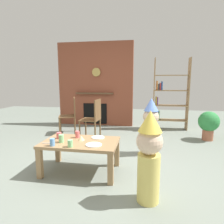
{
  "coord_description": "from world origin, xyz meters",
  "views": [
    {
      "loc": [
        0.71,
        -2.89,
        1.3
      ],
      "look_at": [
        0.15,
        0.4,
        0.76
      ],
      "focal_mm": 30.53,
      "sensor_mm": 36.0,
      "label": 1
    }
  ],
  "objects_px": {
    "paper_plate_front": "(94,145)",
    "paper_cup_far_right": "(77,134)",
    "paper_cup_center": "(61,138)",
    "paper_cup_near_left": "(59,135)",
    "potted_plant_tall": "(209,123)",
    "paper_plate_rear": "(98,137)",
    "bookshelf": "(168,97)",
    "dining_chair_middle": "(94,117)",
    "coffee_table": "(81,146)",
    "paper_cup_far_left": "(70,143)",
    "paper_cup_near_right": "(52,142)",
    "child_in_pink": "(151,125)",
    "dining_chair_left": "(71,113)",
    "child_with_cone_hat": "(149,155)",
    "birthday_cake_slice": "(81,138)"
  },
  "relations": [
    {
      "from": "paper_cup_near_left",
      "to": "dining_chair_middle",
      "type": "xyz_separation_m",
      "value": [
        0.13,
        1.49,
        0.01
      ]
    },
    {
      "from": "paper_cup_near_right",
      "to": "paper_cup_far_right",
      "type": "xyz_separation_m",
      "value": [
        0.2,
        0.41,
        0.0
      ]
    },
    {
      "from": "paper_cup_center",
      "to": "paper_plate_front",
      "type": "xyz_separation_m",
      "value": [
        0.48,
        -0.04,
        -0.05
      ]
    },
    {
      "from": "paper_plate_rear",
      "to": "child_with_cone_hat",
      "type": "bearing_deg",
      "value": -45.11
    },
    {
      "from": "coffee_table",
      "to": "paper_cup_far_left",
      "type": "distance_m",
      "value": 0.28
    },
    {
      "from": "bookshelf",
      "to": "paper_plate_rear",
      "type": "bearing_deg",
      "value": -116.53
    },
    {
      "from": "paper_cup_center",
      "to": "paper_plate_front",
      "type": "bearing_deg",
      "value": -5.29
    },
    {
      "from": "paper_cup_center",
      "to": "dining_chair_left",
      "type": "relative_size",
      "value": 0.12
    },
    {
      "from": "bookshelf",
      "to": "coffee_table",
      "type": "distance_m",
      "value": 3.22
    },
    {
      "from": "dining_chair_middle",
      "to": "paper_plate_rear",
      "type": "bearing_deg",
      "value": 111.81
    },
    {
      "from": "paper_cup_far_right",
      "to": "potted_plant_tall",
      "type": "relative_size",
      "value": 0.16
    },
    {
      "from": "paper_plate_rear",
      "to": "dining_chair_left",
      "type": "distance_m",
      "value": 2.06
    },
    {
      "from": "potted_plant_tall",
      "to": "paper_cup_center",
      "type": "bearing_deg",
      "value": -141.82
    },
    {
      "from": "bookshelf",
      "to": "child_in_pink",
      "type": "height_order",
      "value": "bookshelf"
    },
    {
      "from": "coffee_table",
      "to": "paper_cup_center",
      "type": "relative_size",
      "value": 9.65
    },
    {
      "from": "paper_plate_front",
      "to": "birthday_cake_slice",
      "type": "xyz_separation_m",
      "value": [
        -0.24,
        0.18,
        0.03
      ]
    },
    {
      "from": "birthday_cake_slice",
      "to": "child_in_pink",
      "type": "bearing_deg",
      "value": 39.22
    },
    {
      "from": "paper_plate_front",
      "to": "paper_plate_rear",
      "type": "bearing_deg",
      "value": 94.14
    },
    {
      "from": "coffee_table",
      "to": "dining_chair_middle",
      "type": "bearing_deg",
      "value": 98.09
    },
    {
      "from": "coffee_table",
      "to": "birthday_cake_slice",
      "type": "height_order",
      "value": "birthday_cake_slice"
    },
    {
      "from": "paper_cup_far_right",
      "to": "potted_plant_tall",
      "type": "bearing_deg",
      "value": 36.14
    },
    {
      "from": "coffee_table",
      "to": "paper_cup_center",
      "type": "bearing_deg",
      "value": -159.37
    },
    {
      "from": "paper_plate_front",
      "to": "paper_cup_far_right",
      "type": "bearing_deg",
      "value": 138.52
    },
    {
      "from": "bookshelf",
      "to": "paper_cup_near_left",
      "type": "relative_size",
      "value": 21.14
    },
    {
      "from": "bookshelf",
      "to": "dining_chair_middle",
      "type": "xyz_separation_m",
      "value": [
        -1.73,
        -1.24,
        -0.37
      ]
    },
    {
      "from": "paper_cup_near_right",
      "to": "potted_plant_tall",
      "type": "xyz_separation_m",
      "value": [
        2.59,
        2.16,
        -0.12
      ]
    },
    {
      "from": "coffee_table",
      "to": "paper_cup_near_right",
      "type": "relative_size",
      "value": 10.66
    },
    {
      "from": "paper_cup_near_left",
      "to": "paper_cup_far_right",
      "type": "height_order",
      "value": "paper_cup_far_right"
    },
    {
      "from": "paper_cup_near_left",
      "to": "paper_plate_front",
      "type": "xyz_separation_m",
      "value": [
        0.59,
        -0.21,
        -0.04
      ]
    },
    {
      "from": "paper_cup_near_left",
      "to": "child_in_pink",
      "type": "distance_m",
      "value": 1.57
    },
    {
      "from": "child_with_cone_hat",
      "to": "paper_plate_front",
      "type": "bearing_deg",
      "value": 0.23
    },
    {
      "from": "paper_cup_far_left",
      "to": "child_with_cone_hat",
      "type": "height_order",
      "value": "child_with_cone_hat"
    },
    {
      "from": "paper_plate_rear",
      "to": "dining_chair_middle",
      "type": "relative_size",
      "value": 0.22
    },
    {
      "from": "birthday_cake_slice",
      "to": "potted_plant_tall",
      "type": "xyz_separation_m",
      "value": [
        2.3,
        1.86,
        -0.11
      ]
    },
    {
      "from": "paper_cup_near_left",
      "to": "potted_plant_tall",
      "type": "xyz_separation_m",
      "value": [
        2.65,
        1.83,
        -0.12
      ]
    },
    {
      "from": "coffee_table",
      "to": "paper_plate_front",
      "type": "height_order",
      "value": "paper_plate_front"
    },
    {
      "from": "paper_cup_far_right",
      "to": "child_with_cone_hat",
      "type": "xyz_separation_m",
      "value": [
        1.05,
        -0.7,
        0.02
      ]
    },
    {
      "from": "bookshelf",
      "to": "paper_cup_center",
      "type": "height_order",
      "value": "bookshelf"
    },
    {
      "from": "paper_cup_near_left",
      "to": "child_with_cone_hat",
      "type": "distance_m",
      "value": 1.44
    },
    {
      "from": "bookshelf",
      "to": "coffee_table",
      "type": "bearing_deg",
      "value": -118.26
    },
    {
      "from": "paper_cup_near_right",
      "to": "paper_cup_far_right",
      "type": "distance_m",
      "value": 0.45
    },
    {
      "from": "paper_plate_front",
      "to": "potted_plant_tall",
      "type": "height_order",
      "value": "potted_plant_tall"
    },
    {
      "from": "paper_cup_far_left",
      "to": "paper_cup_center",
      "type": "bearing_deg",
      "value": 140.84
    },
    {
      "from": "paper_cup_near_left",
      "to": "potted_plant_tall",
      "type": "relative_size",
      "value": 0.14
    },
    {
      "from": "paper_cup_near_left",
      "to": "paper_plate_rear",
      "type": "distance_m",
      "value": 0.58
    },
    {
      "from": "paper_cup_near_right",
      "to": "paper_cup_far_right",
      "type": "height_order",
      "value": "same"
    },
    {
      "from": "coffee_table",
      "to": "paper_cup_near_right",
      "type": "height_order",
      "value": "paper_cup_near_right"
    },
    {
      "from": "child_in_pink",
      "to": "dining_chair_middle",
      "type": "distance_m",
      "value": 1.41
    },
    {
      "from": "coffee_table",
      "to": "paper_cup_near_left",
      "type": "distance_m",
      "value": 0.38
    },
    {
      "from": "paper_cup_far_right",
      "to": "child_with_cone_hat",
      "type": "bearing_deg",
      "value": -33.73
    }
  ]
}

